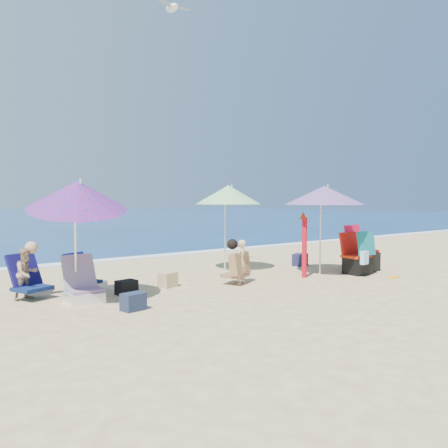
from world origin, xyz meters
TOP-DOWN VIEW (x-y plane):
  - ground at (0.00, 0.00)m, footprint 120.00×120.00m
  - foam at (0.00, 5.10)m, footprint 120.00×0.50m
  - umbrella_turquoise at (1.77, 0.31)m, footprint 2.17×2.17m
  - umbrella_striped at (0.58, 1.96)m, footprint 1.75×1.75m
  - umbrella_blue at (-3.13, 0.87)m, footprint 1.86×1.90m
  - furled_umbrella at (1.25, 0.38)m, footprint 0.19×0.18m
  - chair_navy at (-2.66, 1.86)m, footprint 0.70×0.74m
  - chair_rainbow at (-3.01, 1.03)m, footprint 0.53×0.65m
  - camp_chair_left at (2.92, 0.17)m, footprint 0.64×0.66m
  - camp_chair_right at (2.43, -0.06)m, footprint 0.60×0.69m
  - person_center at (-0.23, 0.63)m, footprint 0.64×0.56m
  - person_left at (-3.63, 1.75)m, footprint 0.64×0.75m
  - bag_navy_a at (-2.66, 0.06)m, footprint 0.34×0.27m
  - bag_black_a at (-2.26, 1.10)m, footprint 0.34×0.27m
  - bag_tan at (-1.41, 1.21)m, footprint 0.36×0.30m
  - bag_navy_b at (2.43, 1.54)m, footprint 0.46×0.41m
  - orange_item at (2.60, -0.76)m, footprint 0.25×0.13m
  - seagull at (-0.77, 2.04)m, footprint 0.80×0.39m

SIDE VIEW (x-z plane):
  - ground at x=0.00m, z-range 0.00..0.00m
  - orange_item at x=2.60m, z-range 0.00..0.03m
  - foam at x=0.00m, z-range 0.00..0.04m
  - bag_black_a at x=-2.26m, z-range 0.00..0.23m
  - bag_navy_a at x=-2.66m, z-range 0.00..0.24m
  - bag_tan at x=-1.41m, z-range 0.00..0.26m
  - bag_navy_b at x=2.43m, z-range 0.00..0.28m
  - chair_navy at x=-2.66m, z-range -0.15..0.49m
  - chair_rainbow at x=-3.01m, z-range -0.16..0.53m
  - camp_chair_left at x=2.92m, z-range -0.20..0.80m
  - camp_chair_right at x=2.43m, z-range -0.13..0.79m
  - person_center at x=-0.23m, z-range -0.01..0.82m
  - person_left at x=-3.63m, z-range -0.04..0.86m
  - furled_umbrella at x=1.25m, z-range 0.07..1.39m
  - umbrella_blue at x=-3.13m, z-range 0.63..2.61m
  - umbrella_turquoise at x=1.77m, z-range 0.71..2.59m
  - umbrella_striped at x=0.58m, z-range 0.71..2.62m
  - seagull at x=-0.77m, z-range 5.24..5.38m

